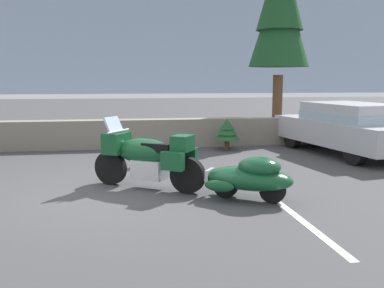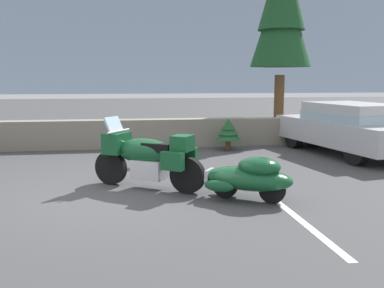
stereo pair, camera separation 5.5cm
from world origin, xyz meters
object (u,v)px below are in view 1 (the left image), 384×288
at_px(touring_motorcycle, 147,156).
at_px(pine_tree_tall, 280,0).
at_px(car_shaped_trailer, 249,177).
at_px(sedan_at_right_edge, 347,126).

bearing_deg(touring_motorcycle, pine_tree_tall, 53.77).
bearing_deg(pine_tree_tall, car_shaped_trailer, -113.13).
xyz_separation_m(touring_motorcycle, car_shaped_trailer, (1.66, -1.07, -0.21)).
height_order(touring_motorcycle, sedan_at_right_edge, sedan_at_right_edge).
distance_m(touring_motorcycle, pine_tree_tall, 9.54).
relative_size(touring_motorcycle, pine_tree_tall, 0.26).
bearing_deg(pine_tree_tall, sedan_at_right_edge, -82.79).
bearing_deg(car_shaped_trailer, pine_tree_tall, 66.87).
xyz_separation_m(car_shaped_trailer, pine_tree_tall, (3.42, 8.00, 4.36)).
relative_size(car_shaped_trailer, pine_tree_tall, 0.27).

